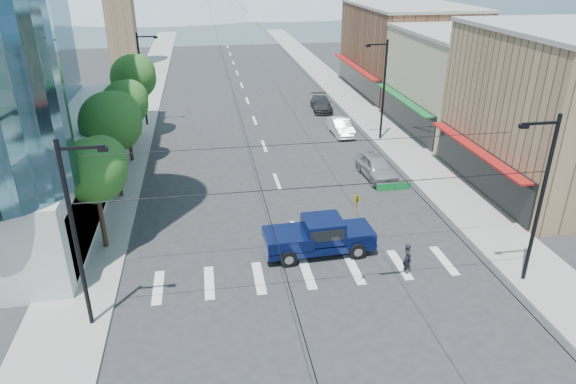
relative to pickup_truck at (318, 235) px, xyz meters
name	(u,v)px	position (x,y,z in m)	size (l,w,h in m)	color
ground	(317,289)	(-0.83, -3.52, -1.11)	(160.00, 160.00, 0.00)	#28282B
sidewalk_left	(144,100)	(-12.83, 36.48, -1.04)	(4.00, 120.00, 0.15)	gray
sidewalk_right	(342,92)	(11.17, 36.48, -1.04)	(4.00, 120.00, 0.15)	gray
shop_near	(568,113)	(19.17, 6.48, 4.39)	(12.00, 14.00, 11.00)	#8C6B4C
shop_mid	(469,83)	(19.17, 20.48, 3.39)	(12.00, 14.00, 9.00)	tan
shop_far	(407,50)	(19.17, 36.48, 3.89)	(12.00, 18.00, 10.00)	brown
tree_near	(96,168)	(-11.90, 2.58, 3.88)	(3.65, 3.64, 6.71)	black
tree_midnear	(113,120)	(-11.90, 9.58, 4.48)	(4.09, 4.09, 7.52)	black
tree_midfar	(126,102)	(-11.90, 16.58, 3.88)	(3.65, 3.64, 6.71)	black
tree_far	(135,76)	(-11.90, 23.58, 4.48)	(4.09, 4.09, 7.52)	black
signal_rig	(328,217)	(-0.63, -4.52, 3.53)	(21.80, 0.20, 9.00)	black
lamp_pole_nw	(143,76)	(-11.49, 26.48, 3.83)	(2.00, 0.25, 9.00)	black
lamp_pole_ne	(383,87)	(9.84, 18.48, 3.83)	(2.00, 0.25, 9.00)	black
pickup_truck	(318,235)	(0.00, 0.00, 0.00)	(6.39, 2.66, 2.13)	#070F36
pedestrian	(407,258)	(4.24, -2.75, -0.23)	(0.64, 0.42, 1.76)	black
parked_car_near	(377,167)	(6.77, 9.98, -0.26)	(2.02, 5.03, 1.71)	#A4A4A8
parked_car_mid	(341,127)	(6.77, 20.59, -0.35)	(1.62, 4.63, 1.53)	white
parked_car_far	(321,104)	(6.82, 29.09, -0.38)	(2.04, 5.01, 1.45)	#303133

